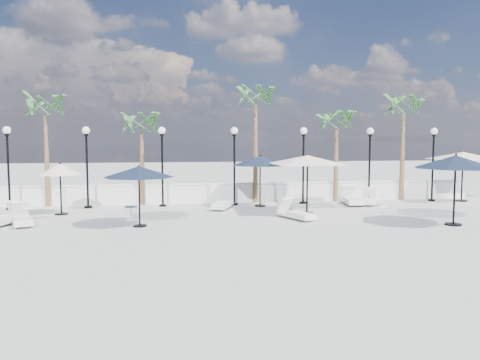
{
  "coord_description": "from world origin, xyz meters",
  "views": [
    {
      "loc": [
        -2.99,
        -16.27,
        3.25
      ],
      "look_at": [
        -0.14,
        3.55,
        1.5
      ],
      "focal_mm": 35.0,
      "sensor_mm": 36.0,
      "label": 1
    }
  ],
  "objects": [
    {
      "name": "lounger_3",
      "position": [
        1.95,
        2.03,
        0.24
      ],
      "size": [
        1.32,
        1.97,
        0.71
      ],
      "rotation": [
        0.0,
        0.0,
        0.42
      ],
      "color": "white",
      "rests_on": "ground"
    },
    {
      "name": "parasol_cream_sq_b",
      "position": [
        12.0,
        6.2,
        2.57
      ],
      "size": [
        5.54,
        5.54,
        2.78
      ],
      "color": "black",
      "rests_on": "ground"
    },
    {
      "name": "palm_1",
      "position": [
        -4.5,
        7.3,
        3.75
      ],
      "size": [
        2.6,
        2.6,
        4.7
      ],
      "color": "brown",
      "rests_on": "ground"
    },
    {
      "name": "lounger_6",
      "position": [
        5.75,
        5.78,
        0.27
      ],
      "size": [
        0.97,
        2.24,
        0.81
      ],
      "rotation": [
        0.0,
        0.0,
        -0.12
      ],
      "color": "white",
      "rests_on": "ground"
    },
    {
      "name": "parasol_navy_left",
      "position": [
        -4.24,
        1.32,
        2.04
      ],
      "size": [
        2.62,
        2.62,
        2.31
      ],
      "color": "black",
      "rests_on": "ground"
    },
    {
      "name": "lamppost_3",
      "position": [
        0.0,
        6.5,
        2.49
      ],
      "size": [
        0.36,
        0.36,
        3.84
      ],
      "color": "black",
      "rests_on": "ground"
    },
    {
      "name": "balustrade",
      "position": [
        0.0,
        7.5,
        0.47
      ],
      "size": [
        26.0,
        0.3,
        1.01
      ],
      "color": "silver",
      "rests_on": "ground"
    },
    {
      "name": "parasol_cream_small",
      "position": [
        -7.8,
        4.65,
        1.93
      ],
      "size": [
        1.84,
        1.84,
        2.25
      ],
      "color": "black",
      "rests_on": "ground"
    },
    {
      "name": "palm_3",
      "position": [
        5.5,
        7.3,
        3.95
      ],
      "size": [
        2.6,
        2.6,
        4.9
      ],
      "color": "brown",
      "rests_on": "ground"
    },
    {
      "name": "palm_4",
      "position": [
        9.2,
        7.3,
        4.73
      ],
      "size": [
        2.6,
        2.6,
        5.7
      ],
      "color": "brown",
      "rests_on": "ground"
    },
    {
      "name": "parasol_cream_sq_a",
      "position": [
        2.77,
        3.31,
        2.54
      ],
      "size": [
        5.59,
        5.59,
        2.75
      ],
      "color": "black",
      "rests_on": "ground"
    },
    {
      "name": "lamppost_6",
      "position": [
        10.5,
        6.5,
        2.49
      ],
      "size": [
        0.36,
        0.36,
        3.84
      ],
      "color": "black",
      "rests_on": "ground"
    },
    {
      "name": "lamppost_4",
      "position": [
        3.5,
        6.5,
        2.49
      ],
      "size": [
        0.36,
        0.36,
        3.84
      ],
      "color": "black",
      "rests_on": "ground"
    },
    {
      "name": "lounger_2",
      "position": [
        -9.36,
        2.36,
        0.25
      ],
      "size": [
        1.12,
        2.11,
        0.75
      ],
      "rotation": [
        0.0,
        0.0,
        -0.25
      ],
      "color": "white",
      "rests_on": "ground"
    },
    {
      "name": "lamppost_0",
      "position": [
        -10.5,
        6.5,
        2.49
      ],
      "size": [
        0.36,
        0.36,
        3.84
      ],
      "color": "black",
      "rests_on": "ground"
    },
    {
      "name": "side_table_2",
      "position": [
        7.13,
        5.04,
        0.3
      ],
      "size": [
        0.51,
        0.51,
        0.49
      ],
      "color": "white",
      "rests_on": "ground"
    },
    {
      "name": "palm_0",
      "position": [
        -9.0,
        7.3,
        4.53
      ],
      "size": [
        2.6,
        2.6,
        5.5
      ],
      "color": "brown",
      "rests_on": "ground"
    },
    {
      "name": "lamppost_2",
      "position": [
        -3.5,
        6.5,
        2.49
      ],
      "size": [
        0.36,
        0.36,
        3.84
      ],
      "color": "black",
      "rests_on": "ground"
    },
    {
      "name": "parasol_navy_mid",
      "position": [
        1.18,
        5.9,
        2.2
      ],
      "size": [
        2.8,
        2.8,
        2.51
      ],
      "color": "black",
      "rests_on": "ground"
    },
    {
      "name": "side_table_0",
      "position": [
        -8.72,
        3.12,
        0.34
      ],
      "size": [
        0.58,
        0.58,
        0.57
      ],
      "color": "white",
      "rests_on": "ground"
    },
    {
      "name": "lounger_1",
      "position": [
        -8.69,
        2.21,
        0.25
      ],
      "size": [
        1.28,
        2.07,
        0.74
      ],
      "rotation": [
        0.0,
        0.0,
        0.36
      ],
      "color": "white",
      "rests_on": "ground"
    },
    {
      "name": "lamppost_5",
      "position": [
        7.0,
        6.5,
        2.49
      ],
      "size": [
        0.36,
        0.36,
        3.84
      ],
      "color": "black",
      "rests_on": "ground"
    },
    {
      "name": "ground",
      "position": [
        0.0,
        0.0,
        0.0
      ],
      "size": [
        100.0,
        100.0,
        0.0
      ],
      "primitive_type": "plane",
      "color": "#ACACA7",
      "rests_on": "ground"
    },
    {
      "name": "parasol_navy_right",
      "position": [
        7.5,
        -0.1,
        2.39
      ],
      "size": [
        3.04,
        3.04,
        2.72
      ],
      "color": "black",
      "rests_on": "ground"
    },
    {
      "name": "palm_2",
      "position": [
        1.2,
        7.3,
        5.12
      ],
      "size": [
        2.6,
        2.6,
        6.1
      ],
      "color": "brown",
      "rests_on": "ground"
    },
    {
      "name": "lamppost_1",
      "position": [
        -7.0,
        6.5,
        2.49
      ],
      "size": [
        0.36,
        0.36,
        3.84
      ],
      "color": "black",
      "rests_on": "ground"
    },
    {
      "name": "side_table_1",
      "position": [
        -4.69,
        2.82,
        0.33
      ],
      "size": [
        0.56,
        0.56,
        0.55
      ],
      "color": "white",
      "rests_on": "ground"
    },
    {
      "name": "lounger_4",
      "position": [
        -0.71,
        5.25,
        0.25
      ],
      "size": [
        1.29,
        2.09,
        0.75
      ],
      "rotation": [
        0.0,
        0.0,
        -0.35
      ],
      "color": "white",
      "rests_on": "ground"
    },
    {
      "name": "lounger_5",
      "position": [
        6.66,
        5.68,
        0.24
      ],
      "size": [
        1.35,
        2.02,
        0.73
      ],
      "rotation": [
        0.0,
        0.0,
        -0.42
      ],
      "color": "white",
      "rests_on": "ground"
    }
  ]
}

